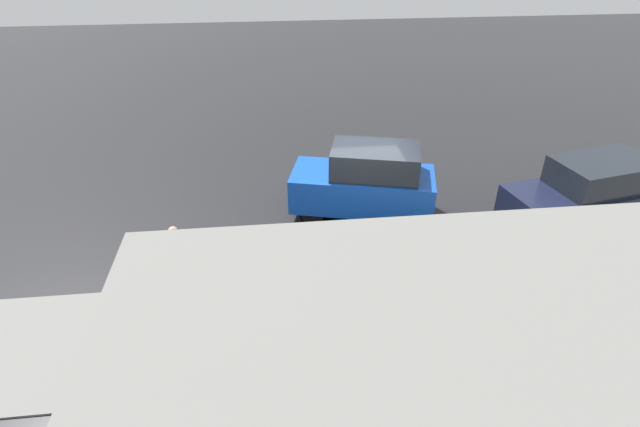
% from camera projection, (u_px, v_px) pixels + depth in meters
% --- Properties ---
extents(ground_plane, '(60.00, 60.00, 0.00)m').
position_uv_depth(ground_plane, '(360.00, 218.00, 14.13)').
color(ground_plane, black).
extents(kerb_strip, '(24.00, 3.20, 0.04)m').
position_uv_depth(kerb_strip, '(395.00, 321.00, 10.55)').
color(kerb_strip, slate).
rests_on(kerb_strip, ground).
extents(moving_hatchback, '(4.20, 2.62, 2.06)m').
position_uv_depth(moving_hatchback, '(366.00, 182.00, 13.80)').
color(moving_hatchback, blue).
rests_on(moving_hatchback, ground).
extents(parked_sedan, '(4.56, 2.57, 1.98)m').
position_uv_depth(parked_sedan, '(590.00, 195.00, 13.20)').
color(parked_sedan, '#191E38').
rests_on(parked_sedan, ground).
extents(fire_hydrant, '(0.42, 0.31, 0.80)m').
position_uv_depth(fire_hydrant, '(230.00, 278.00, 11.18)').
color(fire_hydrant, red).
rests_on(fire_hydrant, ground).
extents(pedestrian, '(0.33, 0.55, 1.62)m').
position_uv_depth(pedestrian, '(177.00, 252.00, 11.07)').
color(pedestrian, silver).
rests_on(pedestrian, ground).
extents(metal_railing, '(8.63, 0.04, 1.05)m').
position_uv_depth(metal_railing, '(453.00, 368.00, 8.56)').
color(metal_railing, '#B7BABF').
rests_on(metal_railing, ground).
extents(sign_post, '(0.07, 0.44, 2.40)m').
position_uv_depth(sign_post, '(199.00, 271.00, 9.49)').
color(sign_post, '#4C4C51').
rests_on(sign_post, ground).
extents(puddle_patch, '(3.52, 3.52, 0.01)m').
position_uv_depth(puddle_patch, '(359.00, 211.00, 14.43)').
color(puddle_patch, black).
rests_on(puddle_patch, ground).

